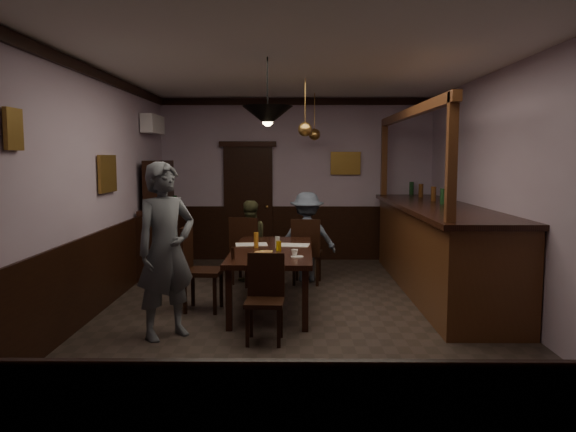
{
  "coord_description": "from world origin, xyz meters",
  "views": [
    {
      "loc": [
        -0.07,
        -6.42,
        1.91
      ],
      "look_at": [
        -0.13,
        0.83,
        1.15
      ],
      "focal_mm": 35.0,
      "sensor_mm": 36.0,
      "label": 1
    }
  ],
  "objects_px": {
    "chair_far_right": "(306,249)",
    "person_standing": "(166,251)",
    "dining_table": "(272,254)",
    "pendant_iron": "(268,116)",
    "chair_far_left": "(246,247)",
    "pendant_brass_mid": "(305,130)",
    "sideboard": "(162,229)",
    "person_seated_left": "(249,240)",
    "coffee_cup": "(295,253)",
    "pendant_brass_far": "(314,135)",
    "person_seated_right": "(307,237)",
    "bar_counter": "(438,246)",
    "chair_side": "(196,265)",
    "chair_near": "(265,294)",
    "soda_can": "(279,246)"
  },
  "relations": [
    {
      "from": "chair_far_right",
      "to": "person_standing",
      "type": "xyz_separation_m",
      "value": [
        -1.54,
        -2.49,
        0.38
      ]
    },
    {
      "from": "dining_table",
      "to": "pendant_iron",
      "type": "height_order",
      "value": "pendant_iron"
    },
    {
      "from": "chair_far_left",
      "to": "pendant_brass_mid",
      "type": "distance_m",
      "value": 1.98
    },
    {
      "from": "sideboard",
      "to": "person_seated_left",
      "type": "bearing_deg",
      "value": -18.32
    },
    {
      "from": "person_seated_left",
      "to": "coffee_cup",
      "type": "bearing_deg",
      "value": 97.11
    },
    {
      "from": "coffee_cup",
      "to": "pendant_brass_far",
      "type": "xyz_separation_m",
      "value": [
        0.35,
        3.25,
        1.5
      ]
    },
    {
      "from": "person_seated_right",
      "to": "bar_counter",
      "type": "relative_size",
      "value": 0.3
    },
    {
      "from": "chair_far_right",
      "to": "pendant_iron",
      "type": "distance_m",
      "value": 2.78
    },
    {
      "from": "person_standing",
      "to": "person_seated_right",
      "type": "bearing_deg",
      "value": 18.34
    },
    {
      "from": "dining_table",
      "to": "pendant_brass_mid",
      "type": "distance_m",
      "value": 1.89
    },
    {
      "from": "pendant_brass_far",
      "to": "chair_side",
      "type": "bearing_deg",
      "value": -118.87
    },
    {
      "from": "chair_side",
      "to": "person_standing",
      "type": "relative_size",
      "value": 0.57
    },
    {
      "from": "chair_near",
      "to": "chair_far_right",
      "type": "bearing_deg",
      "value": 82.03
    },
    {
      "from": "pendant_brass_mid",
      "to": "soda_can",
      "type": "bearing_deg",
      "value": -108.75
    },
    {
      "from": "dining_table",
      "to": "person_standing",
      "type": "height_order",
      "value": "person_standing"
    },
    {
      "from": "person_seated_right",
      "to": "chair_near",
      "type": "bearing_deg",
      "value": 80.8
    },
    {
      "from": "chair_side",
      "to": "soda_can",
      "type": "bearing_deg",
      "value": -82.4
    },
    {
      "from": "dining_table",
      "to": "pendant_brass_far",
      "type": "distance_m",
      "value": 3.19
    },
    {
      "from": "sideboard",
      "to": "pendant_brass_far",
      "type": "distance_m",
      "value": 3.02
    },
    {
      "from": "coffee_cup",
      "to": "person_standing",
      "type": "bearing_deg",
      "value": -152.94
    },
    {
      "from": "chair_far_left",
      "to": "dining_table",
      "type": "bearing_deg",
      "value": 122.11
    },
    {
      "from": "bar_counter",
      "to": "chair_near",
      "type": "bearing_deg",
      "value": -137.3
    },
    {
      "from": "chair_far_left",
      "to": "soda_can",
      "type": "bearing_deg",
      "value": 123.64
    },
    {
      "from": "chair_near",
      "to": "person_seated_right",
      "type": "distance_m",
      "value": 2.92
    },
    {
      "from": "chair_far_right",
      "to": "sideboard",
      "type": "height_order",
      "value": "sideboard"
    },
    {
      "from": "person_seated_right",
      "to": "pendant_iron",
      "type": "relative_size",
      "value": 1.84
    },
    {
      "from": "soda_can",
      "to": "pendant_brass_mid",
      "type": "bearing_deg",
      "value": 71.25
    },
    {
      "from": "pendant_brass_mid",
      "to": "person_standing",
      "type": "bearing_deg",
      "value": -125.39
    },
    {
      "from": "dining_table",
      "to": "chair_far_left",
      "type": "relative_size",
      "value": 2.17
    },
    {
      "from": "dining_table",
      "to": "person_seated_right",
      "type": "xyz_separation_m",
      "value": [
        0.48,
        1.54,
        0.0
      ]
    },
    {
      "from": "dining_table",
      "to": "person_standing",
      "type": "bearing_deg",
      "value": -131.19
    },
    {
      "from": "chair_far_right",
      "to": "person_standing",
      "type": "relative_size",
      "value": 0.54
    },
    {
      "from": "chair_far_left",
      "to": "pendant_brass_mid",
      "type": "bearing_deg",
      "value": 169.48
    },
    {
      "from": "sideboard",
      "to": "chair_far_right",
      "type": "bearing_deg",
      "value": -18.48
    },
    {
      "from": "person_seated_right",
      "to": "pendant_brass_mid",
      "type": "relative_size",
      "value": 1.7
    },
    {
      "from": "soda_can",
      "to": "bar_counter",
      "type": "bearing_deg",
      "value": 23.44
    },
    {
      "from": "pendant_iron",
      "to": "person_seated_left",
      "type": "bearing_deg",
      "value": 99.68
    },
    {
      "from": "chair_far_left",
      "to": "person_standing",
      "type": "xyz_separation_m",
      "value": [
        -0.63,
        -2.51,
        0.37
      ]
    },
    {
      "from": "chair_side",
      "to": "person_seated_left",
      "type": "relative_size",
      "value": 0.85
    },
    {
      "from": "sideboard",
      "to": "chair_far_left",
      "type": "bearing_deg",
      "value": -28.06
    },
    {
      "from": "coffee_cup",
      "to": "pendant_brass_mid",
      "type": "relative_size",
      "value": 0.1
    },
    {
      "from": "chair_far_right",
      "to": "chair_near",
      "type": "relative_size",
      "value": 1.1
    },
    {
      "from": "chair_side",
      "to": "pendant_iron",
      "type": "bearing_deg",
      "value": -119.12
    },
    {
      "from": "chair_side",
      "to": "person_seated_left",
      "type": "height_order",
      "value": "person_seated_left"
    },
    {
      "from": "bar_counter",
      "to": "coffee_cup",
      "type": "bearing_deg",
      "value": -145.33
    },
    {
      "from": "chair_near",
      "to": "soda_can",
      "type": "distance_m",
      "value": 1.24
    },
    {
      "from": "chair_far_right",
      "to": "chair_far_left",
      "type": "bearing_deg",
      "value": 6.69
    },
    {
      "from": "pendant_iron",
      "to": "pendant_brass_far",
      "type": "bearing_deg",
      "value": 79.42
    },
    {
      "from": "sideboard",
      "to": "pendant_iron",
      "type": "distance_m",
      "value": 3.76
    },
    {
      "from": "person_standing",
      "to": "person_seated_left",
      "type": "distance_m",
      "value": 2.88
    }
  ]
}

